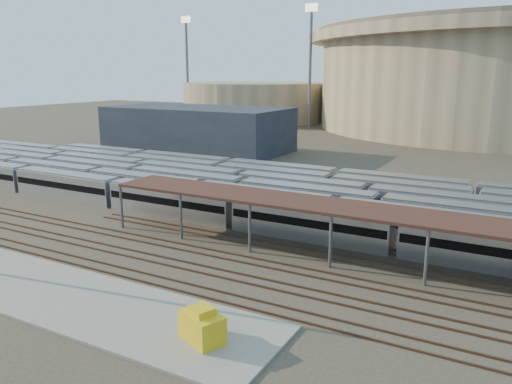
% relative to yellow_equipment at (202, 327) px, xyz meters
% --- Properties ---
extents(ground, '(420.00, 420.00, 0.00)m').
position_rel_yellow_equipment_xyz_m(ground, '(-14.92, 15.50, -1.17)').
color(ground, '#383026').
rests_on(ground, ground).
extents(apron, '(50.00, 9.00, 0.20)m').
position_rel_yellow_equipment_xyz_m(apron, '(-19.92, 0.50, -1.07)').
color(apron, gray).
rests_on(apron, ground).
extents(subway_trains, '(130.09, 23.90, 3.60)m').
position_rel_yellow_equipment_xyz_m(subway_trains, '(-16.01, 34.00, 0.63)').
color(subway_trains, silver).
rests_on(subway_trains, ground).
extents(inspection_shed, '(60.30, 6.00, 5.30)m').
position_rel_yellow_equipment_xyz_m(inspection_shed, '(7.08, 19.50, 3.82)').
color(inspection_shed, '#58585D').
rests_on(inspection_shed, ground).
extents(empty_tracks, '(170.00, 9.62, 0.18)m').
position_rel_yellow_equipment_xyz_m(empty_tracks, '(-14.92, 10.50, -1.08)').
color(empty_tracks, '#4C3323').
rests_on(empty_tracks, ground).
extents(stadium, '(124.00, 124.00, 32.50)m').
position_rel_yellow_equipment_xyz_m(stadium, '(10.08, 155.50, 15.30)').
color(stadium, tan).
rests_on(stadium, ground).
extents(secondary_arena, '(56.00, 56.00, 14.00)m').
position_rel_yellow_equipment_xyz_m(secondary_arena, '(-74.92, 145.50, 5.83)').
color(secondary_arena, tan).
rests_on(secondary_arena, ground).
extents(service_building, '(42.00, 20.00, 10.00)m').
position_rel_yellow_equipment_xyz_m(service_building, '(-49.92, 70.50, 3.83)').
color(service_building, '#1E232D').
rests_on(service_building, ground).
extents(floodlight_0, '(4.00, 1.00, 38.40)m').
position_rel_yellow_equipment_xyz_m(floodlight_0, '(-44.92, 125.50, 19.48)').
color(floodlight_0, '#58585D').
rests_on(floodlight_0, ground).
extents(floodlight_1, '(4.00, 1.00, 38.40)m').
position_rel_yellow_equipment_xyz_m(floodlight_1, '(-99.92, 135.50, 19.48)').
color(floodlight_1, '#58585D').
rests_on(floodlight_1, ground).
extents(floodlight_3, '(4.00, 1.00, 38.40)m').
position_rel_yellow_equipment_xyz_m(floodlight_3, '(-24.92, 175.50, 19.48)').
color(floodlight_3, '#58585D').
rests_on(floodlight_3, ground).
extents(yellow_equipment, '(3.61, 3.00, 1.94)m').
position_rel_yellow_equipment_xyz_m(yellow_equipment, '(0.00, 0.00, 0.00)').
color(yellow_equipment, gold).
rests_on(yellow_equipment, apron).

